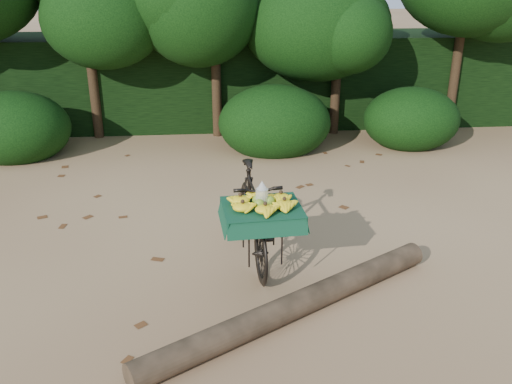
{
  "coord_description": "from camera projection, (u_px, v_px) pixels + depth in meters",
  "views": [
    {
      "loc": [
        0.35,
        -5.0,
        3.04
      ],
      "look_at": [
        0.81,
        0.2,
        0.88
      ],
      "focal_mm": 38.0,
      "sensor_mm": 36.0,
      "label": 1
    }
  ],
  "objects": [
    {
      "name": "vendor_bicycle",
      "position": [
        253.0,
        214.0,
        5.92
      ],
      "size": [
        0.81,
        1.84,
        1.07
      ],
      "rotation": [
        0.0,
        0.0,
        0.07
      ],
      "color": "black",
      "rests_on": "ground"
    },
    {
      "name": "bush_clumps",
      "position": [
        218.0,
        127.0,
        9.56
      ],
      "size": [
        8.8,
        1.7,
        0.9
      ],
      "primitive_type": null,
      "color": "black",
      "rests_on": "ground"
    },
    {
      "name": "tree_row",
      "position": [
        152.0,
        29.0,
        9.98
      ],
      "size": [
        14.5,
        2.0,
        4.0
      ],
      "primitive_type": null,
      "color": "black",
      "rests_on": "ground"
    },
    {
      "name": "hedge_backdrop",
      "position": [
        191.0,
        80.0,
        11.19
      ],
      "size": [
        26.0,
        1.8,
        1.8
      ],
      "primitive_type": "cube",
      "color": "black",
      "rests_on": "ground"
    },
    {
      "name": "ground",
      "position": [
        182.0,
        278.0,
        5.73
      ],
      "size": [
        80.0,
        80.0,
        0.0
      ],
      "primitive_type": "plane",
      "color": "tan",
      "rests_on": "ground"
    },
    {
      "name": "fallen_log",
      "position": [
        297.0,
        305.0,
        5.07
      ],
      "size": [
        3.02,
        1.94,
        0.24
      ],
      "primitive_type": "cylinder",
      "rotation": [
        1.57,
        0.0,
        -1.03
      ],
      "color": "brown",
      "rests_on": "ground"
    },
    {
      "name": "leaf_litter",
      "position": [
        184.0,
        249.0,
        6.33
      ],
      "size": [
        7.0,
        7.3,
        0.01
      ],
      "primitive_type": null,
      "color": "#553016",
      "rests_on": "ground"
    }
  ]
}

